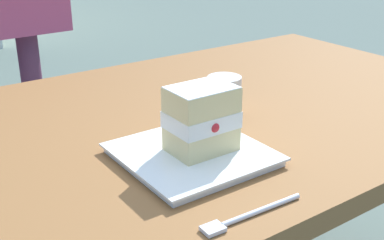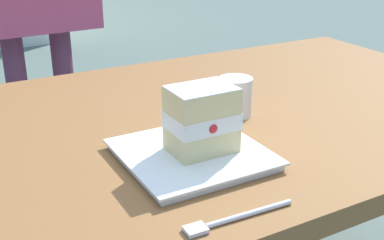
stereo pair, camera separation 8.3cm
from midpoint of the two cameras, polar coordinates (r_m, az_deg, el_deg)
patio_table at (r=1.10m, az=-2.48°, el=-4.28°), size 1.48×0.84×0.75m
dessert_plate at (r=0.86m, az=-2.78°, el=-4.05°), size 0.24×0.24×0.02m
cake_slice at (r=0.84m, az=-1.76°, el=0.06°), size 0.11×0.10×0.11m
dessert_fork at (r=0.70m, az=2.86°, el=-10.99°), size 0.17×0.03×0.01m
coffee_cup at (r=1.04m, az=1.42°, el=2.85°), size 0.07×0.07×0.08m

